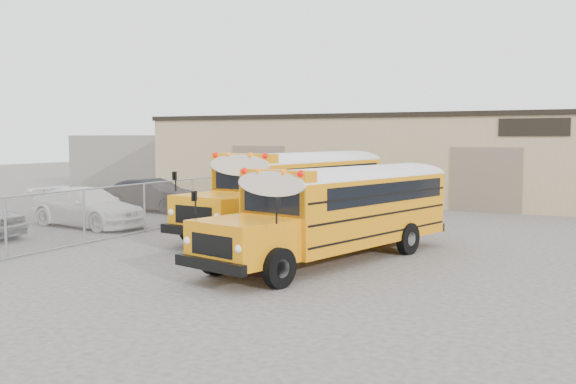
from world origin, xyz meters
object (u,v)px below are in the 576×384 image
at_px(school_bus_left, 373,176).
at_px(car_dark, 153,195).
at_px(school_bus_right, 436,192).
at_px(tarp_bundle, 263,248).
at_px(car_white, 88,207).

relative_size(school_bus_left, car_dark, 2.25).
distance_m(school_bus_right, tarp_bundle, 8.53).
relative_size(tarp_bundle, car_white, 0.25).
relative_size(car_white, car_dark, 1.12).
bearing_deg(school_bus_right, car_dark, 173.23).
xyz_separation_m(school_bus_left, car_dark, (-9.53, -3.49, -0.95)).
distance_m(car_white, car_dark, 5.25).
bearing_deg(car_dark, car_white, -170.43).
height_order(school_bus_right, car_dark, school_bus_right).
distance_m(school_bus_right, car_dark, 13.75).
relative_size(school_bus_right, car_white, 1.82).
height_order(tarp_bundle, car_dark, car_dark).
bearing_deg(tarp_bundle, car_white, 155.94).
bearing_deg(car_dark, tarp_bundle, -131.80).
bearing_deg(school_bus_right, school_bus_left, 128.74).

